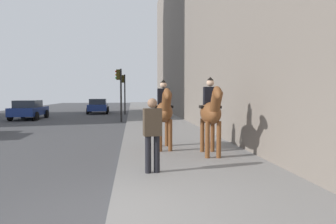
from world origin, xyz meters
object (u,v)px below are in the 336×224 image
at_px(car_mid_lane, 29,109).
at_px(traffic_light_far_curb, 124,88).
at_px(pedestrian_greeting, 152,130).
at_px(mounted_horse_near, 164,111).
at_px(mounted_horse_far, 211,112).
at_px(car_far_lane, 98,106).
at_px(traffic_light_near_curb, 120,86).

relative_size(car_mid_lane, traffic_light_far_curb, 1.07).
bearing_deg(pedestrian_greeting, traffic_light_far_curb, -3.49).
bearing_deg(pedestrian_greeting, car_mid_lane, 19.58).
relative_size(mounted_horse_near, car_mid_lane, 0.57).
xyz_separation_m(mounted_horse_far, car_mid_lane, (14.80, 10.03, -0.65)).
bearing_deg(pedestrian_greeting, mounted_horse_far, -53.95).
bearing_deg(mounted_horse_far, car_far_lane, -160.57).
relative_size(mounted_horse_near, car_far_lane, 0.53).
bearing_deg(mounted_horse_near, car_far_lane, -167.92).
bearing_deg(car_mid_lane, pedestrian_greeting, -153.35).
bearing_deg(traffic_light_near_curb, pedestrian_greeting, -174.52).
xyz_separation_m(mounted_horse_near, car_far_lane, (19.86, 4.35, -0.63)).
height_order(pedestrian_greeting, traffic_light_near_curb, traffic_light_near_curb).
relative_size(pedestrian_greeting, traffic_light_near_curb, 0.47).
height_order(car_far_lane, traffic_light_far_curb, traffic_light_far_curb).
xyz_separation_m(mounted_horse_near, car_mid_lane, (13.68, 8.77, -0.62)).
bearing_deg(car_mid_lane, car_far_lane, -35.36).
bearing_deg(car_far_lane, car_mid_lane, 141.74).
xyz_separation_m(mounted_horse_near, traffic_light_near_curb, (10.76, 1.87, 1.07)).
distance_m(pedestrian_greeting, traffic_light_near_curb, 13.70).
distance_m(pedestrian_greeting, traffic_light_far_curb, 20.82).
bearing_deg(car_far_lane, traffic_light_near_curb, -167.43).
distance_m(mounted_horse_near, car_mid_lane, 16.27).
bearing_deg(traffic_light_near_curb, car_far_lane, 15.26).
height_order(mounted_horse_near, traffic_light_near_curb, traffic_light_near_curb).
bearing_deg(traffic_light_far_curb, car_far_lane, 52.92).
bearing_deg(traffic_light_far_curb, mounted_horse_far, -170.91).
relative_size(mounted_horse_far, traffic_light_near_curb, 0.63).
bearing_deg(traffic_light_near_curb, car_mid_lane, 67.03).
distance_m(mounted_horse_far, traffic_light_far_curb, 19.32).
distance_m(traffic_light_near_curb, traffic_light_far_curb, 7.17).
relative_size(car_far_lane, traffic_light_near_curb, 1.18).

